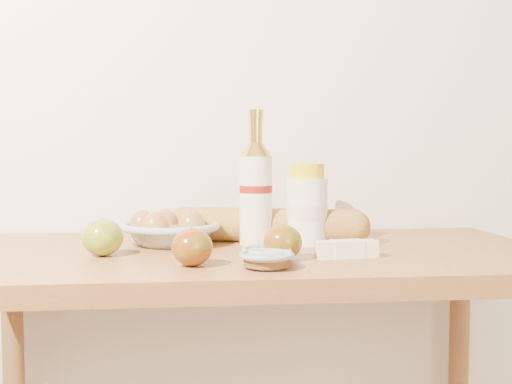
% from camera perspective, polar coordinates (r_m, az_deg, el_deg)
% --- Properties ---
extents(back_wall, '(3.50, 0.02, 2.60)m').
position_cam_1_polar(back_wall, '(1.64, -1.33, 10.72)').
color(back_wall, silver).
rests_on(back_wall, ground).
extents(table, '(1.20, 0.60, 0.90)m').
position_cam_1_polar(table, '(1.34, -0.14, -10.37)').
color(table, '#A26934').
rests_on(table, ground).
extents(bourbon_bottle, '(0.08, 0.08, 0.29)m').
position_cam_1_polar(bourbon_bottle, '(1.37, -0.02, 0.19)').
color(bourbon_bottle, beige).
rests_on(bourbon_bottle, table).
extents(cream_bottle, '(0.11, 0.11, 0.17)m').
position_cam_1_polar(cream_bottle, '(1.38, 4.58, -1.35)').
color(cream_bottle, white).
rests_on(cream_bottle, table).
extents(egg_bowl, '(0.27, 0.27, 0.07)m').
position_cam_1_polar(egg_bowl, '(1.39, -7.66, -3.42)').
color(egg_bowl, '#98A6A1').
rests_on(egg_bowl, table).
extents(baguette, '(0.46, 0.19, 0.08)m').
position_cam_1_polar(baguette, '(1.41, 0.96, -2.97)').
color(baguette, '#AF7D35').
rests_on(baguette, table).
extents(apple_yellowgreen, '(0.10, 0.10, 0.07)m').
position_cam_1_polar(apple_yellowgreen, '(1.27, -13.48, -3.94)').
color(apple_yellowgreen, olive).
rests_on(apple_yellowgreen, table).
extents(apple_redgreen_front, '(0.08, 0.08, 0.07)m').
position_cam_1_polar(apple_redgreen_front, '(1.13, -5.69, -4.91)').
color(apple_redgreen_front, '#910709').
rests_on(apple_redgreen_front, table).
extents(apple_redgreen_right, '(0.09, 0.09, 0.07)m').
position_cam_1_polar(apple_redgreen_right, '(1.19, 2.41, -4.48)').
color(apple_redgreen_right, '#961408').
rests_on(apple_redgreen_right, table).
extents(sugar_bowl, '(0.12, 0.12, 0.03)m').
position_cam_1_polar(sugar_bowl, '(1.11, 0.94, -6.04)').
color(sugar_bowl, gray).
rests_on(sugar_bowl, table).
extents(syrup_bowl, '(0.12, 0.12, 0.03)m').
position_cam_1_polar(syrup_bowl, '(1.17, 0.96, -5.58)').
color(syrup_bowl, gray).
rests_on(syrup_bowl, table).
extents(butter_stick, '(0.12, 0.05, 0.03)m').
position_cam_1_polar(butter_stick, '(1.23, 8.10, -5.06)').
color(butter_stick, beige).
rests_on(butter_stick, table).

